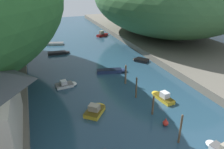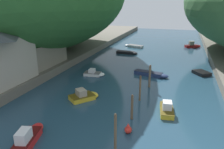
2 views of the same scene
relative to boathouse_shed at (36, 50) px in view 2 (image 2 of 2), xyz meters
The scene contains 17 objects.
water_surface 18.95m from the boathouse_shed, 21.64° to the left, with size 130.00×130.00×0.00m, color #234256.
left_bank 10.04m from the boathouse_shed, 133.91° to the left, with size 22.00×120.00×1.33m.
boathouse_shed is the anchor object (origin of this frame).
boat_moored_right 22.46m from the boathouse_shed, 57.40° to the left, with size 5.25×1.91×0.57m.
boat_white_cruiser 20.63m from the boathouse_shed, 10.81° to the left, with size 6.04×2.61×0.65m.
boat_near_quay 22.13m from the boathouse_shed, 56.27° to the right, with size 2.58×5.60×1.70m.
boat_cabin_cruiser 11.19m from the boathouse_shed, ahead, with size 3.63×1.98×1.12m.
boat_red_skiff 24.95m from the boathouse_shed, 19.44° to the right, with size 1.95×4.43×1.41m.
boat_mid_channel 15.68m from the boathouse_shed, 32.13° to the right, with size 3.88×4.12×1.42m.
boat_far_upstream 41.77m from the boathouse_shed, 49.40° to the left, with size 4.56×3.08×1.73m.
boat_small_dinghy 28.94m from the boathouse_shed, 15.28° to the left, with size 3.64×3.92×0.55m.
boat_open_rowboat 29.73m from the boathouse_shed, 67.41° to the left, with size 5.64×3.25×0.56m.
mooring_post_nearest 26.23m from the boathouse_shed, 40.59° to the right, with size 0.23×0.23×3.66m.
mooring_post_second 22.97m from the boathouse_shed, 29.39° to the right, with size 0.26×0.26×2.84m.
mooring_post_middle 20.95m from the boathouse_shed, 17.98° to the right, with size 0.24×0.24×3.39m.
mooring_post_fourth 20.43m from the boathouse_shed, ahead, with size 0.32×0.32×3.43m.
channel_buoy_near 24.76m from the boathouse_shed, 34.57° to the right, with size 0.71×0.71×1.07m.
Camera 2 is at (7.08, -8.36, 11.97)m, focal length 35.00 mm.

